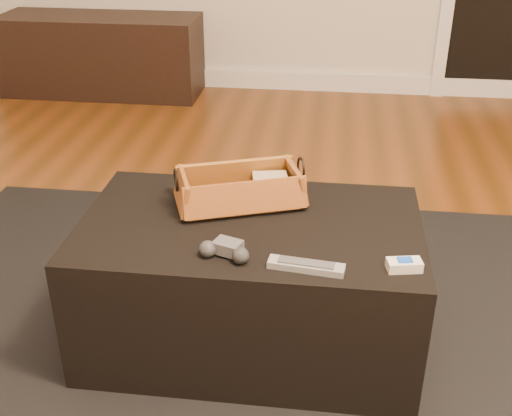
# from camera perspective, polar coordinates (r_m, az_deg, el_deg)

# --- Properties ---
(floor) EXTENTS (5.00, 5.50, 0.01)m
(floor) POSITION_cam_1_polar(r_m,az_deg,el_deg) (2.07, 0.60, -12.79)
(floor) COLOR brown
(floor) RESTS_ON ground
(baseboard) EXTENTS (5.00, 0.04, 0.12)m
(baseboard) POSITION_cam_1_polar(r_m,az_deg,el_deg) (4.49, 4.75, 11.14)
(baseboard) COLOR white
(baseboard) RESTS_ON floor
(media_cabinet) EXTENTS (1.30, 0.45, 0.51)m
(media_cabinet) POSITION_cam_1_polar(r_m,az_deg,el_deg) (4.49, -13.54, 13.08)
(media_cabinet) COLOR black
(media_cabinet) RESTS_ON floor
(area_rug) EXTENTS (2.60, 2.00, 0.01)m
(area_rug) POSITION_cam_1_polar(r_m,az_deg,el_deg) (2.08, -0.67, -12.30)
(area_rug) COLOR black
(area_rug) RESTS_ON floor
(ottoman) EXTENTS (1.00, 0.60, 0.42)m
(ottoman) POSITION_cam_1_polar(r_m,az_deg,el_deg) (1.98, -0.50, -6.60)
(ottoman) COLOR black
(ottoman) RESTS_ON area_rug
(tv_remote) EXTENTS (0.20, 0.13, 0.02)m
(tv_remote) POSITION_cam_1_polar(r_m,az_deg,el_deg) (1.95, -1.90, 0.78)
(tv_remote) COLOR black
(tv_remote) RESTS_ON wicker_basket
(cloth_bundle) EXTENTS (0.12, 0.09, 0.06)m
(cloth_bundle) POSITION_cam_1_polar(r_m,az_deg,el_deg) (2.01, 1.25, 2.17)
(cloth_bundle) COLOR tan
(cloth_bundle) RESTS_ON wicker_basket
(wicker_basket) EXTENTS (0.43, 0.32, 0.14)m
(wicker_basket) POSITION_cam_1_polar(r_m,az_deg,el_deg) (1.96, -1.44, 1.59)
(wicker_basket) COLOR #A05F24
(wicker_basket) RESTS_ON ottoman
(game_controller) EXTENTS (0.15, 0.10, 0.05)m
(game_controller) POSITION_cam_1_polar(r_m,az_deg,el_deg) (1.70, -2.72, -3.77)
(game_controller) COLOR #444448
(game_controller) RESTS_ON ottoman
(silver_remote) EXTENTS (0.20, 0.07, 0.02)m
(silver_remote) POSITION_cam_1_polar(r_m,az_deg,el_deg) (1.66, 4.48, -5.15)
(silver_remote) COLOR #929599
(silver_remote) RESTS_ON ottoman
(cream_gadget) EXTENTS (0.10, 0.06, 0.03)m
(cream_gadget) POSITION_cam_1_polar(r_m,az_deg,el_deg) (1.70, 13.04, -4.95)
(cream_gadget) COLOR silver
(cream_gadget) RESTS_ON ottoman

